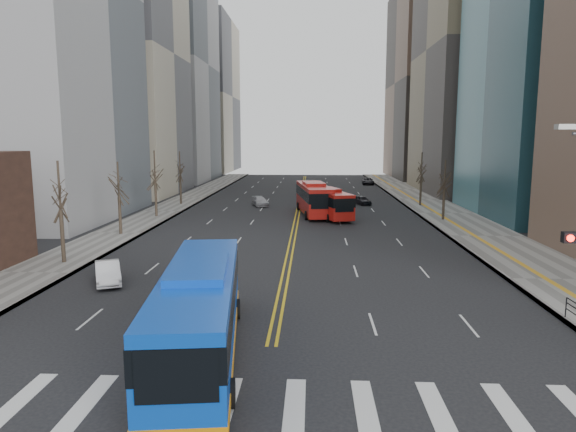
{
  "coord_description": "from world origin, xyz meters",
  "views": [
    {
      "loc": [
        1.72,
        -15.99,
        8.92
      ],
      "look_at": [
        0.27,
        14.5,
        4.28
      ],
      "focal_mm": 32.0,
      "sensor_mm": 36.0,
      "label": 1
    }
  ],
  "objects": [
    {
      "name": "ground",
      "position": [
        0.0,
        0.0,
        0.0
      ],
      "size": [
        220.0,
        220.0,
        0.0
      ],
      "primitive_type": "plane",
      "color": "black"
    },
    {
      "name": "car_silver",
      "position": [
        -5.18,
        51.28,
        0.59
      ],
      "size": [
        2.86,
        4.4,
        1.19
      ],
      "primitive_type": "imported",
      "rotation": [
        0.0,
        0.0,
        0.32
      ],
      "color": "#ADACB2",
      "rests_on": "ground"
    },
    {
      "name": "street_trees",
      "position": [
        -7.18,
        34.55,
        4.87
      ],
      "size": [
        35.2,
        47.2,
        7.6
      ],
      "color": "#2F241C",
      "rests_on": "ground"
    },
    {
      "name": "red_bus_far",
      "position": [
        3.52,
        41.8,
        1.88
      ],
      "size": [
        5.47,
        10.82,
        3.37
      ],
      "color": "red",
      "rests_on": "ground"
    },
    {
      "name": "red_bus_near",
      "position": [
        1.91,
        43.88,
        2.13
      ],
      "size": [
        4.5,
        12.43,
        3.83
      ],
      "color": "red",
      "rests_on": "ground"
    },
    {
      "name": "office_towers",
      "position": [
        0.12,
        68.51,
        23.92
      ],
      "size": [
        83.0,
        134.0,
        58.0
      ],
      "color": "gray",
      "rests_on": "ground"
    },
    {
      "name": "crosswalk",
      "position": [
        0.0,
        0.0,
        0.01
      ],
      "size": [
        26.7,
        4.0,
        0.01
      ],
      "color": "silver",
      "rests_on": "ground"
    },
    {
      "name": "car_dark_far",
      "position": [
        12.5,
        83.81,
        0.65
      ],
      "size": [
        2.38,
        4.78,
        1.3
      ],
      "primitive_type": "imported",
      "rotation": [
        0.0,
        0.0,
        -0.05
      ],
      "color": "black",
      "rests_on": "ground"
    },
    {
      "name": "blue_bus",
      "position": [
        -2.85,
        4.0,
        2.03
      ],
      "size": [
        4.45,
        13.65,
        3.87
      ],
      "color": "blue",
      "rests_on": "ground"
    },
    {
      "name": "centerline",
      "position": [
        0.0,
        55.0,
        0.01
      ],
      "size": [
        0.55,
        100.0,
        0.01
      ],
      "color": "gold",
      "rests_on": "ground"
    },
    {
      "name": "sidewalk_left",
      "position": [
        -16.5,
        45.0,
        0.07
      ],
      "size": [
        5.0,
        130.0,
        0.15
      ],
      "primitive_type": "cube",
      "color": "slate",
      "rests_on": "ground"
    },
    {
      "name": "car_white",
      "position": [
        -10.92,
        14.33,
        0.67
      ],
      "size": [
        2.97,
        4.3,
        1.34
      ],
      "primitive_type": "imported",
      "rotation": [
        0.0,
        0.0,
        0.42
      ],
      "color": "white",
      "rests_on": "ground"
    },
    {
      "name": "car_dark_mid",
      "position": [
        8.44,
        53.34,
        0.61
      ],
      "size": [
        2.69,
        3.86,
        1.22
      ],
      "primitive_type": "imported",
      "rotation": [
        0.0,
        0.0,
        0.39
      ],
      "color": "black",
      "rests_on": "ground"
    },
    {
      "name": "sidewalk_right",
      "position": [
        17.5,
        45.0,
        0.07
      ],
      "size": [
        7.0,
        130.0,
        0.15
      ],
      "primitive_type": "cube",
      "color": "slate",
      "rests_on": "ground"
    }
  ]
}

